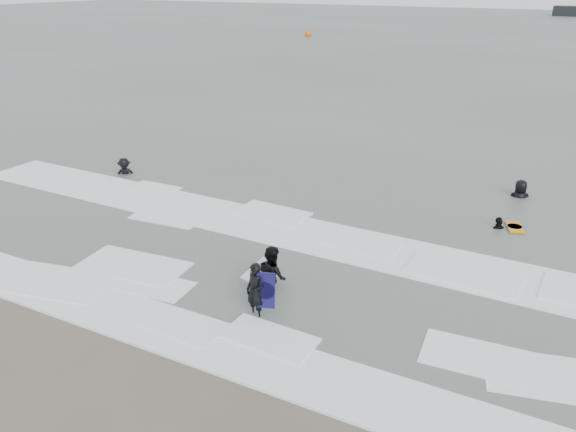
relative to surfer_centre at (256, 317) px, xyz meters
The scene contains 10 objects.
ground 1.55m from the surfer_centre, 141.99° to the right, with size 320.00×320.00×0.00m, color brown.
sea 79.06m from the surfer_centre, 90.88° to the left, with size 320.00×320.00×0.00m, color #47544C.
surfer_centre is the anchor object (origin of this frame).
surfer_wading 1.48m from the surfer_centre, 102.70° to the left, with size 0.92×0.72×1.89m, color black.
surfer_breaker 13.02m from the surfer_centre, 147.94° to the left, with size 1.07×0.61×1.65m, color black.
surfer_right_near 9.94m from the surfer_centre, 62.17° to the left, with size 0.94×0.39×1.60m, color black.
surfer_right_far 13.27m from the surfer_centre, 68.48° to the left, with size 0.93×0.60×1.90m, color black.
surf_foam 3.01m from the surfer_centre, 113.97° to the left, with size 30.03×9.06×0.09m.
bodyboards 3.88m from the surfer_centre, 65.74° to the left, with size 6.63×9.62×1.25m.
buoy 73.88m from the surfer_centre, 115.37° to the left, with size 1.00×1.00×1.65m.
Camera 1 is at (7.86, -9.58, 8.20)m, focal length 35.00 mm.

